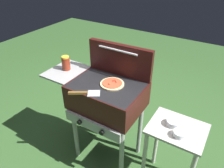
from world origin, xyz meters
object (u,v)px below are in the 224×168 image
pizza_pepperoni (112,84)px  prep_table (174,145)px  sauce_jar (66,63)px  topping_bowl_far (179,134)px  topping_bowl_near (173,123)px  grill (106,97)px  spatula (85,93)px

pizza_pepperoni → prep_table: pizza_pepperoni is taller
sauce_jar → topping_bowl_far: (1.19, -0.10, -0.23)m
topping_bowl_near → grill: bearing=-178.3°
sauce_jar → pizza_pepperoni: bearing=0.2°
prep_table → spatula: bearing=-163.3°
topping_bowl_near → spatula: bearing=-161.3°
prep_table → pizza_pepperoni: bearing=178.0°
spatula → topping_bowl_far: spatula is taller
spatula → topping_bowl_near: bearing=18.7°
prep_table → grill: bearing=-179.6°
grill → sauce_jar: bearing=177.1°
spatula → topping_bowl_near: size_ratio=2.28×
prep_table → topping_bowl_far: (0.03, -0.08, 0.22)m
pizza_pepperoni → topping_bowl_near: (0.58, -0.01, -0.17)m
grill → spatula: bearing=-106.5°
spatula → topping_bowl_far: bearing=10.2°
sauce_jar → prep_table: 1.24m
grill → prep_table: (0.67, 0.00, -0.24)m
prep_table → topping_bowl_far: 0.24m
grill → spatula: spatula is taller
sauce_jar → spatula: 0.48m
spatula → topping_bowl_near: spatula is taller
topping_bowl_near → pizza_pepperoni: bearing=179.2°
pizza_pepperoni → sauce_jar: sauce_jar is taller
sauce_jar → spatula: bearing=-30.2°
grill → topping_bowl_far: grill is taller
pizza_pepperoni → sauce_jar: size_ratio=1.52×
sauce_jar → topping_bowl_near: (1.11, -0.01, -0.23)m
pizza_pepperoni → topping_bowl_near: size_ratio=1.94×
spatula → prep_table: size_ratio=0.35×
spatula → topping_bowl_near: 0.75m
grill → pizza_pepperoni: size_ratio=4.53×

